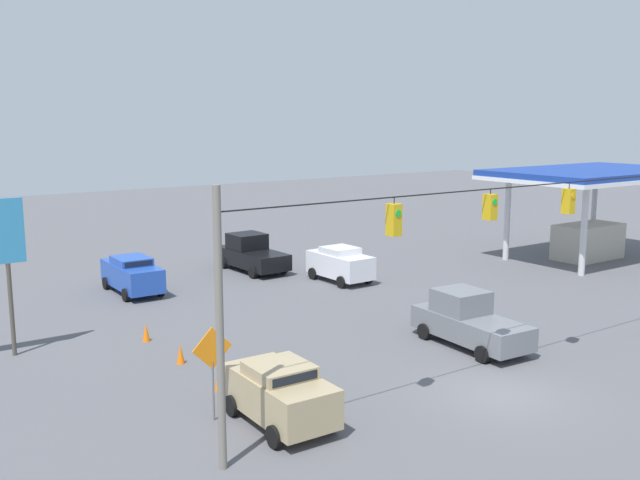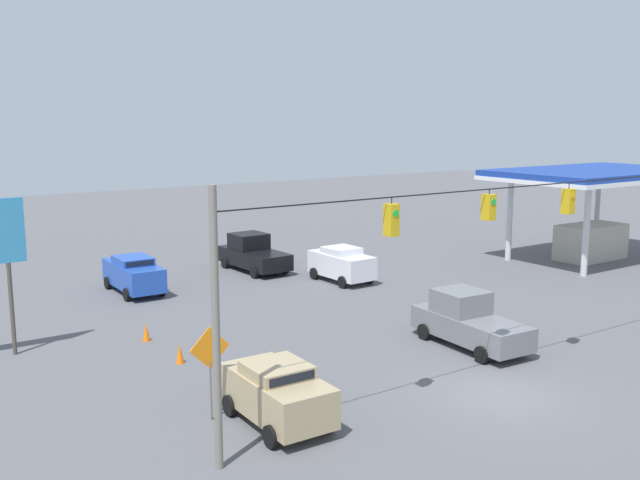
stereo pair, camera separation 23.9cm
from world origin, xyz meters
name	(u,v)px [view 1 (the left image)]	position (x,y,z in m)	size (l,w,h in m)	color
ground_plane	(501,395)	(0.00, 0.00, 0.00)	(140.00, 140.00, 0.00)	#56565B
overhead_signal_span	(488,254)	(0.02, -0.79, 4.49)	(19.35, 0.38, 7.23)	slate
sedan_blue_withflow_far	(132,274)	(4.84, -19.84, 0.97)	(2.02, 4.62, 1.85)	#234CB2
sedan_tan_parked_shoulder	(280,393)	(6.97, -2.25, 0.95)	(2.11, 3.91, 1.82)	tan
sedan_white_oncoming_far	(340,264)	(-5.31, -15.84, 0.98)	(2.07, 3.96, 1.89)	silver
pickup_truck_black_oncoming_deep	(251,254)	(-2.74, -21.01, 0.98)	(2.40, 5.14, 2.12)	black
pickup_truck_grey_crossing_near	(468,321)	(-2.86, -4.17, 0.97)	(2.37, 5.15, 2.12)	slate
traffic_cone_nearest	(219,380)	(7.24, -5.56, 0.36)	(0.30, 0.30, 0.73)	orange
traffic_cone_second	(181,354)	(7.22, -8.65, 0.36)	(0.30, 0.30, 0.73)	orange
traffic_cone_third	(146,332)	(7.26, -11.86, 0.36)	(0.30, 0.30, 0.73)	orange
gas_station	(591,194)	(-21.77, -11.93, 4.10)	(12.87, 7.88, 5.63)	navy
work_zone_sign	(212,355)	(8.44, -3.57, 1.99)	(1.27, 0.06, 2.84)	slate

